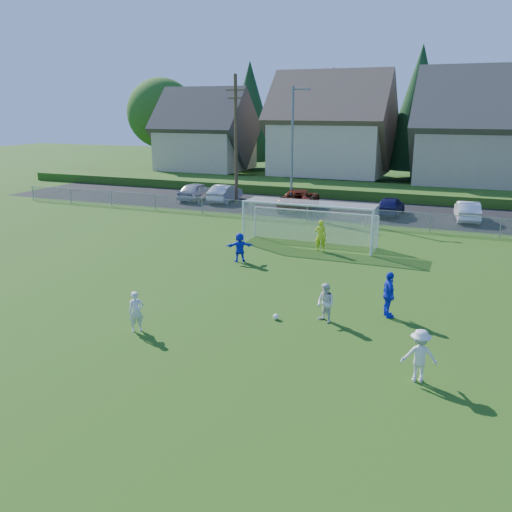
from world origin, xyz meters
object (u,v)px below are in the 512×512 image
object	(u,v)px
car_c	(299,199)
car_b	(225,193)
player_white_a	(136,312)
car_a	(197,191)
player_blue_b	(240,247)
soccer_goal	(311,217)
player_blue_a	(389,295)
car_e	(390,206)
soccer_ball	(276,317)
player_white_b	(326,303)
goalkeeper	(321,236)
car_f	(467,211)
player_white_c	(419,356)

from	to	relation	value
car_c	car_b	bearing A→B (deg)	-15.42
player_white_a	car_a	bearing A→B (deg)	70.83
player_white_a	player_blue_b	bearing A→B (deg)	48.40
car_c	soccer_goal	distance (m)	11.20
player_blue_a	car_e	xyz separation A→B (m)	(-3.02, 19.87, -0.18)
player_white_a	car_b	size ratio (longest dim) A/B	0.33
soccer_ball	player_white_b	world-z (taller)	player_white_b
goalkeeper	car_a	distance (m)	18.71
player_blue_b	car_b	xyz separation A→B (m)	(-8.40, 15.93, -0.04)
soccer_ball	player_white_a	bearing A→B (deg)	-145.68
car_b	car_a	bearing A→B (deg)	0.68
goalkeeper	car_e	world-z (taller)	goalkeeper
player_white_b	car_b	world-z (taller)	player_white_b
player_blue_a	car_b	bearing A→B (deg)	12.20
soccer_ball	car_e	size ratio (longest dim) A/B	0.05
player_white_a	soccer_ball	bearing A→B (deg)	-8.87
player_white_b	car_f	world-z (taller)	player_white_b
player_blue_b	car_c	world-z (taller)	car_c
player_blue_b	player_white_b	bearing A→B (deg)	103.58
player_blue_a	car_a	bearing A→B (deg)	16.50
player_white_a	goalkeeper	distance (m)	13.31
car_c	car_f	world-z (taller)	car_c
car_f	car_e	bearing A→B (deg)	-5.61
player_white_c	goalkeeper	xyz separation A→B (m)	(-6.53, 12.95, 0.07)
player_white_c	player_blue_b	world-z (taller)	player_white_c
player_blue_a	goalkeeper	size ratio (longest dim) A/B	1.02
soccer_ball	car_a	size ratio (longest dim) A/B	0.05
car_a	player_white_a	bearing A→B (deg)	114.78
player_white_b	goalkeeper	distance (m)	10.13
car_f	car_a	bearing A→B (deg)	-8.38
soccer_ball	goalkeeper	bearing A→B (deg)	96.66
player_blue_b	goalkeeper	distance (m)	4.79
player_white_b	car_c	xyz separation A→B (m)	(-7.83, 21.18, 0.04)
player_blue_b	car_b	bearing A→B (deg)	-93.49
player_white_c	car_b	size ratio (longest dim) A/B	0.37
player_white_a	car_c	world-z (taller)	car_c
player_white_c	goalkeeper	size ratio (longest dim) A/B	0.92
player_white_c	soccer_goal	size ratio (longest dim) A/B	0.21
soccer_ball	player_blue_a	world-z (taller)	player_blue_a
goalkeeper	car_c	world-z (taller)	goalkeeper
car_a	car_c	bearing A→B (deg)	176.21
player_white_b	car_b	distance (m)	26.43
soccer_ball	car_a	xyz separation A→B (m)	(-15.35, 22.38, 0.63)
player_white_b	car_b	bearing A→B (deg)	156.81
player_blue_a	car_e	world-z (taller)	player_blue_a
player_white_b	car_a	distance (m)	27.79
car_a	car_f	world-z (taller)	car_a
player_white_b	player_white_c	xyz separation A→B (m)	(3.61, -3.25, 0.05)
player_white_c	car_e	distance (m)	24.93
player_blue_b	car_a	bearing A→B (deg)	-86.48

